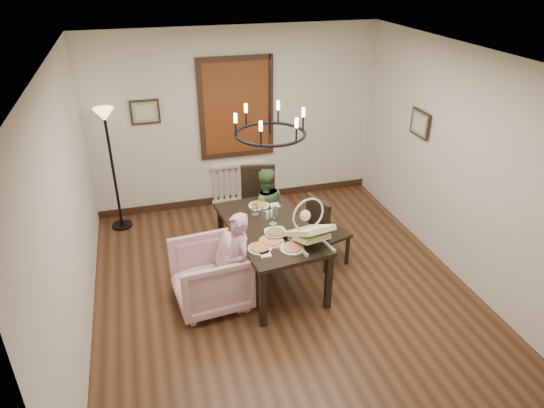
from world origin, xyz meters
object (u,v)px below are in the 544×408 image
seated_man (265,215)px  drinking_glass (263,215)px  dining_table (270,233)px  baby_bouncer (309,229)px  elderly_woman (239,270)px  floor_lamp (113,172)px  chair_right (329,229)px  armchair (210,276)px  chair_far (259,206)px

seated_man → drinking_glass: seated_man is taller
dining_table → baby_bouncer: size_ratio=3.01×
elderly_woman → baby_bouncer: (0.81, -0.08, 0.46)m
drinking_glass → floor_lamp: (-1.77, 1.72, 0.06)m
elderly_woman → baby_bouncer: size_ratio=1.74×
dining_table → chair_right: bearing=4.1°
elderly_woman → drinking_glass: elderly_woman is taller
elderly_woman → floor_lamp: floor_lamp is taller
chair_right → armchair: size_ratio=1.19×
chair_far → elderly_woman: (-0.60, -1.37, -0.04)m
chair_far → elderly_woman: bearing=-102.8°
seated_man → armchair: bearing=49.4°
chair_far → baby_bouncer: baby_bouncer is taller
baby_bouncer → floor_lamp: bearing=120.4°
armchair → elderly_woman: 0.37m
dining_table → floor_lamp: floor_lamp is taller
chair_right → baby_bouncer: size_ratio=1.74×
armchair → seated_man: seated_man is taller
chair_far → armchair: 1.52m
armchair → drinking_glass: (0.76, 0.44, 0.46)m
dining_table → elderly_woman: elderly_woman is taller
floor_lamp → baby_bouncer: bearing=-48.4°
seated_man → baby_bouncer: baby_bouncer is taller
dining_table → drinking_glass: drinking_glass is taller
elderly_woman → floor_lamp: size_ratio=0.56×
drinking_glass → elderly_woman: bearing=-126.9°
armchair → baby_bouncer: size_ratio=1.45×
armchair → chair_far: bearing=137.9°
baby_bouncer → floor_lamp: size_ratio=0.32×
chair_far → seated_man: 0.19m
chair_far → baby_bouncer: 1.52m
chair_right → elderly_woman: bearing=96.0°
chair_right → elderly_woman: 1.45m
chair_right → floor_lamp: size_ratio=0.56×
baby_bouncer → drinking_glass: 0.77m
elderly_woman → drinking_glass: size_ratio=7.58×
chair_far → baby_bouncer: bearing=-70.9°
floor_lamp → dining_table: bearing=-46.6°
chair_right → armchair: 1.70m
elderly_woman → chair_right: bearing=103.9°
chair_far → floor_lamp: 2.17m
seated_man → dining_table: bearing=81.5°
chair_far → chair_right: (0.74, -0.80, -0.04)m
baby_bouncer → chair_right: bearing=39.8°
armchair → baby_bouncer: (1.12, -0.24, 0.58)m
floor_lamp → drinking_glass: bearing=-44.2°
chair_far → drinking_glass: (-0.15, -0.77, 0.30)m
chair_right → floor_lamp: 3.20m
chair_right → baby_bouncer: bearing=123.8°
dining_table → chair_right: 0.88m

